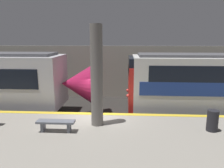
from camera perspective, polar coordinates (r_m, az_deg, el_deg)
The scene contains 6 objects.
ground_plane at distance 11.34m, azimuth -4.53°, elevation -12.37°, with size 120.00×120.00×0.00m, color #282623.
platform at distance 8.76m, azimuth -7.07°, elevation -16.45°, with size 40.00×5.32×1.03m.
station_rear_barrier at distance 17.25m, azimuth -1.55°, elevation 3.19°, with size 50.00×0.15×4.06m.
support_pillar_near at distance 8.98m, azimuth -4.03°, elevation 2.01°, with size 0.50×0.50×4.19m.
platform_bench at distance 9.02m, azimuth -14.46°, elevation -9.93°, with size 1.50×0.40×0.45m.
trash_bin at distance 9.64m, azimuth 24.77°, elevation -8.68°, with size 0.44×0.44×0.85m.
Camera 1 is at (1.49, -10.22, 4.67)m, focal length 35.00 mm.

